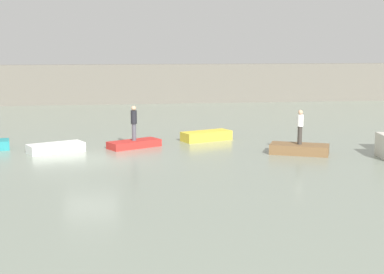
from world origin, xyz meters
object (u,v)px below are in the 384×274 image
object	(u,v)px
rowboat_yellow	(206,136)
rowboat_brown	(299,149)
rowboat_white	(56,148)
rowboat_red	(134,144)
person_white_shirt	(300,125)
person_dark_shirt	(134,121)

from	to	relation	value
rowboat_yellow	rowboat_brown	distance (m)	6.02
rowboat_white	rowboat_red	distance (m)	4.03
person_white_shirt	rowboat_red	bearing A→B (deg)	159.84
rowboat_red	person_dark_shirt	distance (m)	1.21
rowboat_yellow	person_white_shirt	world-z (taller)	person_white_shirt
rowboat_brown	person_white_shirt	world-z (taller)	person_white_shirt
rowboat_red	rowboat_yellow	xyz separation A→B (m)	(4.13, 1.65, 0.08)
rowboat_red	rowboat_brown	xyz separation A→B (m)	(8.03, -2.95, 0.06)
rowboat_brown	person_white_shirt	distance (m)	1.19
rowboat_white	person_dark_shirt	xyz separation A→B (m)	(3.96, 0.75, 1.18)
rowboat_yellow	person_dark_shirt	world-z (taller)	person_dark_shirt
rowboat_red	rowboat_brown	bearing A→B (deg)	-48.72
rowboat_red	person_white_shirt	distance (m)	8.64
rowboat_white	rowboat_red	size ratio (longest dim) A/B	0.99
rowboat_white	rowboat_yellow	xyz separation A→B (m)	(8.09, 2.40, 0.04)
rowboat_white	person_dark_shirt	size ratio (longest dim) A/B	1.50
rowboat_brown	rowboat_red	bearing A→B (deg)	-176.22
rowboat_white	rowboat_brown	bearing A→B (deg)	-35.23
person_white_shirt	person_dark_shirt	bearing A→B (deg)	159.84
rowboat_brown	person_white_shirt	bearing A→B (deg)	23.94
rowboat_brown	person_dark_shirt	size ratio (longest dim) A/B	1.55
rowboat_white	rowboat_yellow	bearing A→B (deg)	-8.33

